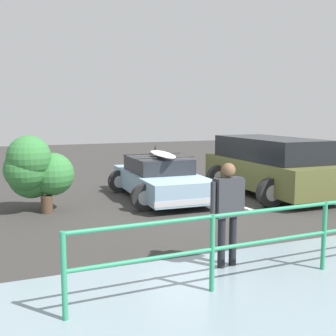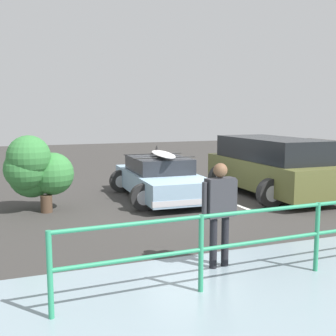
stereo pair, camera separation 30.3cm
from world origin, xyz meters
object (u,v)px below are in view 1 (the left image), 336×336
person_bystander (228,205)px  bush_near_left (35,170)px  sedan_car (160,178)px  suv_car (269,165)px

person_bystander → bush_near_left: 5.59m
sedan_car → suv_car: (-3.22, 0.72, 0.31)m
suv_car → person_bystander: bearing=48.4°
suv_car → bush_near_left: bearing=-2.7°
suv_car → bush_near_left: 6.65m
sedan_car → bush_near_left: 3.48m
sedan_car → suv_car: bearing=167.4°
sedan_car → bush_near_left: bush_near_left is taller
suv_car → person_bystander: size_ratio=2.93×
sedan_car → person_bystander: 5.52m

